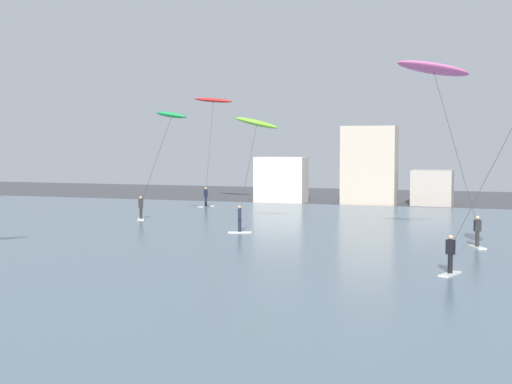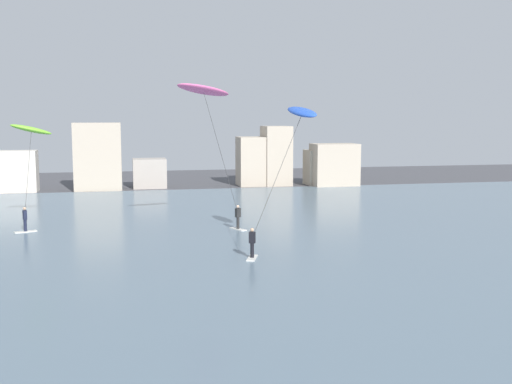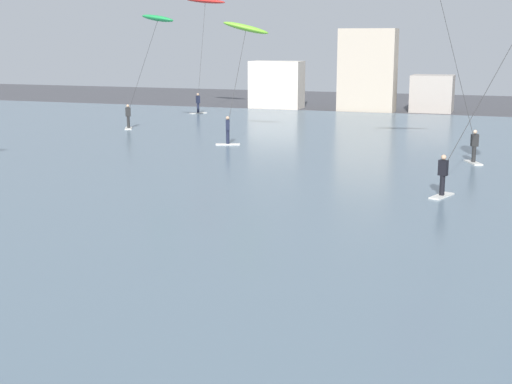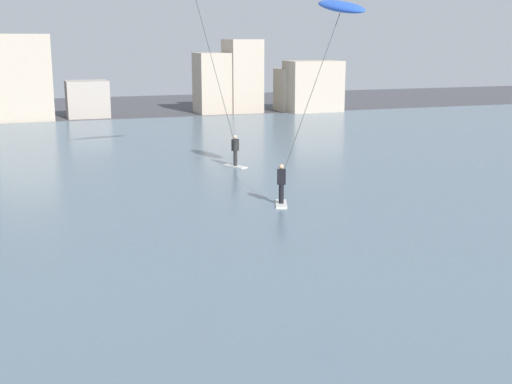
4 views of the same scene
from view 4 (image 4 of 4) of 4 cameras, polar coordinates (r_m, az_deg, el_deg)
The scene contains 3 objects.
water_bay at distance 31.71m, azimuth -8.79°, elevation 0.66°, with size 84.00×52.00×0.10m, color slate.
far_shore_buildings at distance 60.11m, azimuth -7.27°, elevation 8.87°, with size 38.04×5.96×6.94m.
kitesurfer_blue at distance 28.58m, azimuth 6.55°, elevation 13.48°, with size 4.29×3.45×8.27m.
Camera 4 is at (-5.56, -0.10, 6.62)m, focal length 47.80 mm.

